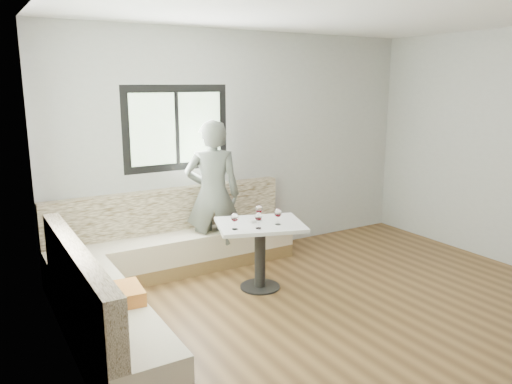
# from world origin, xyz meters

# --- Properties ---
(room) EXTENTS (5.01, 5.01, 2.81)m
(room) POSITION_xyz_m (-0.08, 0.08, 1.41)
(room) COLOR brown
(room) RESTS_ON ground
(banquette) EXTENTS (2.90, 2.80, 0.95)m
(banquette) POSITION_xyz_m (-1.59, 1.63, 0.33)
(banquette) COLOR olive
(banquette) RESTS_ON ground
(table) EXTENTS (1.06, 0.93, 0.73)m
(table) POSITION_xyz_m (-0.47, 1.31, 0.54)
(table) COLOR black
(table) RESTS_ON ground
(person) EXTENTS (0.76, 0.65, 1.77)m
(person) POSITION_xyz_m (-0.62, 2.14, 0.88)
(person) COLOR #5A5F56
(person) RESTS_ON ground
(olive_ramekin) EXTENTS (0.09, 0.09, 0.04)m
(olive_ramekin) POSITION_xyz_m (-0.53, 1.37, 0.75)
(olive_ramekin) COLOR white
(olive_ramekin) RESTS_ON table
(wine_glass_a) EXTENTS (0.08, 0.08, 0.17)m
(wine_glass_a) POSITION_xyz_m (-0.81, 1.24, 0.85)
(wine_glass_a) COLOR white
(wine_glass_a) RESTS_ON table
(wine_glass_b) EXTENTS (0.08, 0.08, 0.17)m
(wine_glass_b) POSITION_xyz_m (-0.59, 1.15, 0.85)
(wine_glass_b) COLOR white
(wine_glass_b) RESTS_ON table
(wine_glass_c) EXTENTS (0.08, 0.08, 0.17)m
(wine_glass_c) POSITION_xyz_m (-0.35, 1.16, 0.85)
(wine_glass_c) COLOR white
(wine_glass_c) RESTS_ON table
(wine_glass_d) EXTENTS (0.08, 0.08, 0.17)m
(wine_glass_d) POSITION_xyz_m (-0.43, 1.40, 0.85)
(wine_glass_d) COLOR white
(wine_glass_d) RESTS_ON table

